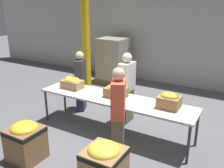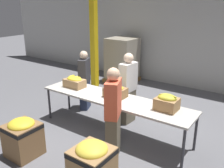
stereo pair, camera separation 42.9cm
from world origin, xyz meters
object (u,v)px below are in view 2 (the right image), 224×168
at_px(banana_box_2, 167,102).
at_px(support_pillar, 94,23).
at_px(banana_box_1, 115,91).
at_px(pallet_stack_0, 122,60).
at_px(banana_box_0, 74,82).
at_px(volunteer_2, 128,89).
at_px(donation_bin_1, 92,167).
at_px(volunteer_0, 85,81).
at_px(volunteer_1, 113,114).
at_px(donation_bin_0, 23,136).
at_px(sorting_table, 114,100).

distance_m(banana_box_2, support_pillar, 4.02).
bearing_deg(banana_box_1, pallet_stack_0, 120.70).
bearing_deg(support_pillar, banana_box_0, -62.15).
xyz_separation_m(banana_box_0, volunteer_2, (1.09, 0.55, -0.10)).
distance_m(banana_box_1, donation_bin_1, 1.90).
relative_size(volunteer_0, donation_bin_1, 1.86).
bearing_deg(volunteer_1, banana_box_2, -63.57).
xyz_separation_m(donation_bin_0, support_pillar, (-1.35, 3.70, 1.62)).
height_order(donation_bin_1, pallet_stack_0, pallet_stack_0).
relative_size(banana_box_1, volunteer_2, 0.27).
bearing_deg(volunteer_1, volunteer_2, -2.97).
xyz_separation_m(donation_bin_0, pallet_stack_0, (-0.93, 4.65, 0.35)).
bearing_deg(donation_bin_0, support_pillar, 110.07).
relative_size(banana_box_0, pallet_stack_0, 0.32).
bearing_deg(donation_bin_0, banana_box_1, 63.22).
distance_m(banana_box_2, volunteer_1, 1.01).
bearing_deg(volunteer_2, sorting_table, 5.49).
xyz_separation_m(volunteer_0, support_pillar, (-0.89, 1.50, 1.25)).
distance_m(banana_box_0, pallet_stack_0, 3.09).
bearing_deg(donation_bin_0, banana_box_2, 40.86).
bearing_deg(sorting_table, banana_box_0, 177.99).
xyz_separation_m(banana_box_1, banana_box_2, (1.11, 0.02, 0.02)).
relative_size(banana_box_1, banana_box_2, 1.09).
relative_size(volunteer_2, pallet_stack_0, 1.08).
bearing_deg(volunteer_1, donation_bin_0, 101.03).
xyz_separation_m(volunteer_2, pallet_stack_0, (-1.76, 2.47, -0.07)).
xyz_separation_m(banana_box_1, volunteer_0, (-1.30, 0.53, -0.16)).
relative_size(volunteer_1, support_pillar, 0.41).
relative_size(volunteer_0, donation_bin_0, 2.12).
xyz_separation_m(volunteer_0, volunteer_1, (1.77, -1.28, 0.07)).
xyz_separation_m(sorting_table, donation_bin_0, (-0.85, -1.60, -0.36)).
height_order(banana_box_2, pallet_stack_0, pallet_stack_0).
bearing_deg(banana_box_1, donation_bin_1, -65.68).
bearing_deg(sorting_table, pallet_stack_0, 120.20).
bearing_deg(pallet_stack_0, sorting_table, -59.80).
height_order(banana_box_1, banana_box_2, banana_box_2).
height_order(volunteer_0, volunteer_2, volunteer_2).
xyz_separation_m(sorting_table, volunteer_2, (-0.02, 0.58, 0.07)).
bearing_deg(support_pillar, volunteer_0, -59.24).
distance_m(support_pillar, pallet_stack_0, 1.64).
distance_m(banana_box_2, volunteer_0, 2.47).
relative_size(volunteer_2, donation_bin_1, 1.98).
xyz_separation_m(banana_box_0, donation_bin_0, (0.26, -1.64, -0.53)).
bearing_deg(volunteer_0, pallet_stack_0, 166.98).
bearing_deg(banana_box_2, volunteer_0, 168.13).
xyz_separation_m(volunteer_2, support_pillar, (-2.18, 1.52, 1.20)).
distance_m(sorting_table, donation_bin_0, 1.85).
distance_m(banana_box_2, donation_bin_1, 1.80).
relative_size(banana_box_0, volunteer_1, 0.29).
relative_size(donation_bin_1, support_pillar, 0.20).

